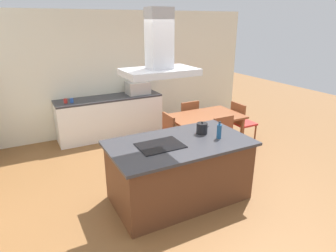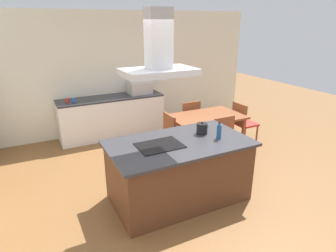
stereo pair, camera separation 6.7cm
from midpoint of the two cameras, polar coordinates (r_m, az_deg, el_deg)
ground at (r=5.66m, az=-4.97°, el=-6.18°), size 16.00×16.00×0.00m
wall_back at (r=6.84m, az=-10.94°, el=10.04°), size 7.20×0.10×2.70m
kitchen_island at (r=4.25m, az=2.59°, el=-8.67°), size 1.98×1.13×0.90m
cooktop at (r=3.92m, az=-1.16°, el=-3.82°), size 0.60×0.44×0.01m
tea_kettle at (r=4.34m, az=7.10°, el=-0.49°), size 0.21×0.16×0.19m
olive_oil_bottle at (r=4.19m, az=10.37°, el=-1.06°), size 0.07×0.07×0.25m
back_counter at (r=6.67m, az=-10.60°, el=1.84°), size 2.30×0.62×0.90m
countertop_microwave at (r=6.73m, az=-5.28°, el=7.46°), size 0.50×0.38×0.28m
coffee_mug_red at (r=6.30m, az=-18.75°, el=4.73°), size 0.08×0.08×0.09m
coffee_mug_blue at (r=6.30m, az=-17.69°, el=4.85°), size 0.08×0.08×0.09m
dining_table at (r=5.72m, az=7.83°, el=1.20°), size 1.40×0.90×0.75m
chair_facing_island at (r=5.28m, az=11.82°, el=-2.52°), size 0.42×0.42×0.89m
chair_at_right_end at (r=6.31m, az=14.65°, el=1.02°), size 0.42×0.42×0.89m
chair_facing_back_wall at (r=6.29m, az=4.36°, el=1.58°), size 0.42×0.42×0.89m
chair_at_left_end at (r=5.33m, az=-0.40°, el=-1.83°), size 0.42×0.42×0.89m
range_hood at (r=3.61m, az=-1.29°, el=13.83°), size 0.90×0.55×0.78m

